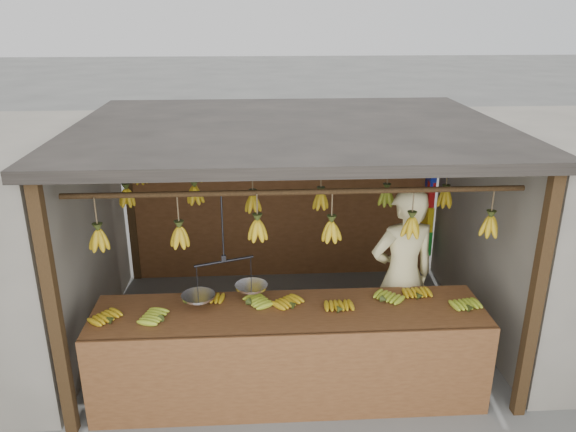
{
  "coord_description": "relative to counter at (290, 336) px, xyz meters",
  "views": [
    {
      "loc": [
        -0.35,
        -5.58,
        3.48
      ],
      "look_at": [
        0.0,
        0.3,
        1.3
      ],
      "focal_mm": 35.0,
      "sensor_mm": 36.0,
      "label": 1
    }
  ],
  "objects": [
    {
      "name": "balance_scale",
      "position": [
        -0.58,
        0.23,
        0.4
      ],
      "size": [
        0.77,
        0.46,
        0.95
      ],
      "color": "black",
      "rests_on": "ground"
    },
    {
      "name": "counter",
      "position": [
        0.0,
        0.0,
        0.0
      ],
      "size": [
        3.58,
        0.82,
        0.96
      ],
      "color": "brown",
      "rests_on": "ground"
    },
    {
      "name": "hanging_bananas",
      "position": [
        0.06,
        1.23,
        0.91
      ],
      "size": [
        3.63,
        2.26,
        0.39
      ],
      "color": "#B58E13",
      "rests_on": "ground"
    },
    {
      "name": "stall",
      "position": [
        0.07,
        1.56,
        1.26
      ],
      "size": [
        4.3,
        3.3,
        2.4
      ],
      "color": "#301F0F",
      "rests_on": "ground"
    },
    {
      "name": "vendor",
      "position": [
        1.17,
        0.66,
        0.23
      ],
      "size": [
        0.76,
        0.58,
        1.88
      ],
      "primitive_type": "imported",
      "rotation": [
        0.0,
        0.0,
        3.34
      ],
      "color": "beige",
      "rests_on": "ground"
    },
    {
      "name": "bag_bundles",
      "position": [
        2.01,
        2.58,
        0.29
      ],
      "size": [
        0.08,
        0.26,
        1.25
      ],
      "color": "#1426BF",
      "rests_on": "ground"
    },
    {
      "name": "ground",
      "position": [
        0.07,
        1.23,
        -0.71
      ],
      "size": [
        80.0,
        80.0,
        0.0
      ],
      "primitive_type": "plane",
      "color": "#5B5B57"
    }
  ]
}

